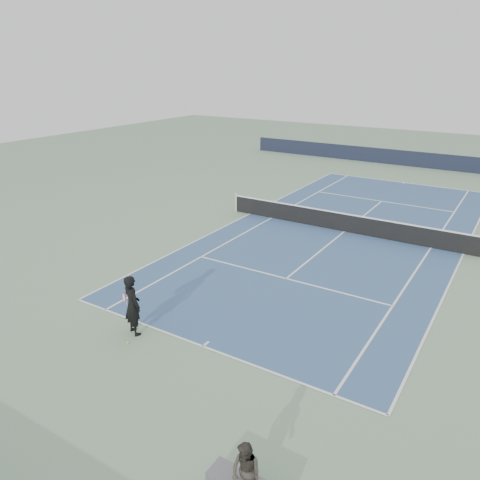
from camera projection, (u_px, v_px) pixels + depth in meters
The scene contains 6 objects.
ground at pixel (344, 232), 23.30m from camera, with size 80.00×80.00×0.00m, color gray.
court_surface at pixel (344, 232), 23.29m from camera, with size 10.97×23.77×0.01m, color #36547F.
tennis_net at pixel (345, 222), 23.12m from camera, with size 12.90×0.10×1.07m.
windscreen_far at pixel (424, 160), 37.24m from camera, with size 30.00×0.25×1.20m, color black.
tennis_player at pixel (132, 305), 14.27m from camera, with size 0.89×0.74×1.95m.
tennis_ball at pixel (128, 343), 14.03m from camera, with size 0.07×0.07×0.07m, color #C0E92F.
Camera 1 is at (7.22, -21.33, 7.92)m, focal length 35.00 mm.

